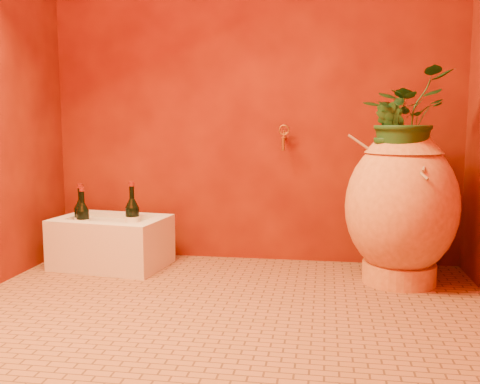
% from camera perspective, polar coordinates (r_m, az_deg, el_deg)
% --- Properties ---
extents(floor, '(2.50, 2.50, 0.00)m').
position_cam_1_polar(floor, '(2.46, -2.01, -12.83)').
color(floor, brown).
rests_on(floor, ground).
extents(wall_back, '(2.50, 0.02, 2.50)m').
position_cam_1_polar(wall_back, '(3.32, 1.31, 14.29)').
color(wall_back, '#510C04').
rests_on(wall_back, ground).
extents(amphora, '(0.72, 0.72, 0.84)m').
position_cam_1_polar(amphora, '(2.94, 16.83, -1.40)').
color(amphora, '#DB8A3D').
rests_on(amphora, floor).
extents(stone_basin, '(0.68, 0.51, 0.30)m').
position_cam_1_polar(stone_basin, '(3.28, -13.52, -5.30)').
color(stone_basin, beige).
rests_on(stone_basin, floor).
extents(wine_bottle_a, '(0.08, 0.08, 0.34)m').
position_cam_1_polar(wine_bottle_a, '(3.23, -11.40, -2.85)').
color(wine_bottle_a, black).
rests_on(wine_bottle_a, stone_basin).
extents(wine_bottle_b, '(0.08, 0.08, 0.33)m').
position_cam_1_polar(wine_bottle_b, '(3.31, -16.56, -2.83)').
color(wine_bottle_b, black).
rests_on(wine_bottle_b, stone_basin).
extents(wine_bottle_c, '(0.08, 0.08, 0.32)m').
position_cam_1_polar(wine_bottle_c, '(3.28, -16.40, -3.04)').
color(wine_bottle_c, black).
rests_on(wine_bottle_c, stone_basin).
extents(wall_tap, '(0.07, 0.14, 0.15)m').
position_cam_1_polar(wall_tap, '(3.20, 4.70, 5.94)').
color(wall_tap, olive).
rests_on(wall_tap, wall_back).
extents(plant_main, '(0.59, 0.59, 0.50)m').
position_cam_1_polar(plant_main, '(2.91, 17.11, 7.61)').
color(plant_main, '#163F19').
rests_on(plant_main, amphora).
extents(plant_side, '(0.21, 0.22, 0.32)m').
position_cam_1_polar(plant_side, '(2.84, 15.67, 6.00)').
color(plant_side, '#163F19').
rests_on(plant_side, amphora).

